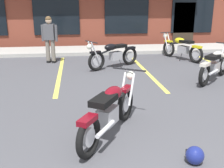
{
  "coord_description": "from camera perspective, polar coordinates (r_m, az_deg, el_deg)",
  "views": [
    {
      "loc": [
        -0.85,
        -1.43,
        2.21
      ],
      "look_at": [
        -0.13,
        3.95,
        0.55
      ],
      "focal_mm": 44.04,
      "sensor_mm": 36.0,
      "label": 1
    }
  ],
  "objects": [
    {
      "name": "sidewalk_kerb",
      "position": [
        12.39,
        -3.56,
        7.04
      ],
      "size": [
        22.0,
        1.8,
        0.14
      ],
      "primitive_type": "cube",
      "color": "#A8A59E",
      "rests_on": "ground_plane"
    },
    {
      "name": "motorcycle_green_cafe_racer",
      "position": [
        8.33,
        20.62,
        3.8
      ],
      "size": [
        1.69,
        1.61,
        0.98
      ],
      "color": "black",
      "rests_on": "ground_plane"
    },
    {
      "name": "painted_stall_lines",
      "position": [
        8.89,
        -1.86,
        2.63
      ],
      "size": [
        8.38,
        4.8,
        0.01
      ],
      "color": "#DBCC4C",
      "rests_on": "ground_plane"
    },
    {
      "name": "helmet_on_pavement",
      "position": [
        4.14,
        16.81,
        -13.98
      ],
      "size": [
        0.26,
        0.26,
        0.26
      ],
      "color": "navy",
      "rests_on": "ground_plane"
    },
    {
      "name": "motorcycle_foreground_classic",
      "position": [
        4.58,
        -0.39,
        -5.44
      ],
      "size": [
        1.35,
        1.86,
        0.98
      ],
      "color": "black",
      "rests_on": "ground_plane"
    },
    {
      "name": "person_by_back_row",
      "position": [
        10.25,
        -12.83,
        9.55
      ],
      "size": [
        0.6,
        0.35,
        1.68
      ],
      "color": "black",
      "rests_on": "ground_plane"
    },
    {
      "name": "motorcycle_black_cruiser",
      "position": [
        9.3,
        0.27,
        6.18
      ],
      "size": [
        1.88,
        1.32,
        0.98
      ],
      "color": "black",
      "rests_on": "ground_plane"
    },
    {
      "name": "ground_plane",
      "position": [
        5.46,
        2.06,
        -6.88
      ],
      "size": [
        80.0,
        80.0,
        0.0
      ],
      "primitive_type": "plane",
      "color": "#47474C"
    },
    {
      "name": "motorcycle_red_sportbike",
      "position": [
        10.97,
        14.23,
        7.33
      ],
      "size": [
        1.14,
        1.98,
        0.98
      ],
      "color": "black",
      "rests_on": "ground_plane"
    },
    {
      "name": "brick_storefront_building",
      "position": [
        16.25,
        -4.77,
        16.29
      ],
      "size": [
        17.02,
        5.91,
        4.03
      ],
      "color": "brown",
      "rests_on": "ground_plane"
    }
  ]
}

